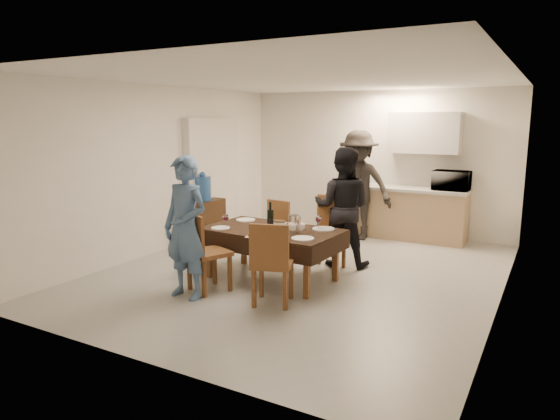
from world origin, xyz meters
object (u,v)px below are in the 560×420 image
(water_pitcher, at_px, (294,224))
(person_near, at_px, (186,228))
(console, at_px, (204,221))
(person_far, at_px, (342,207))
(person_kitchen, at_px, (358,185))
(water_jug, at_px, (203,189))
(savoury_tart, at_px, (263,234))
(dining_table, at_px, (272,231))
(wine_bottle, at_px, (270,215))
(microwave, at_px, (452,181))

(water_pitcher, relative_size, person_near, 0.13)
(console, xyz_separation_m, water_pitcher, (2.41, -1.27, 0.43))
(water_pitcher, height_order, person_far, person_far)
(person_near, height_order, person_kitchen, person_kitchen)
(water_jug, relative_size, savoury_tart, 1.05)
(water_pitcher, distance_m, person_kitchen, 2.77)
(water_pitcher, distance_m, person_far, 1.12)
(water_jug, xyz_separation_m, savoury_tart, (2.16, -1.60, -0.22))
(dining_table, height_order, person_near, person_near)
(dining_table, bearing_deg, person_kitchen, 90.00)
(dining_table, relative_size, wine_bottle, 5.19)
(water_pitcher, height_order, person_kitchen, person_kitchen)
(dining_table, relative_size, person_far, 1.06)
(wine_bottle, relative_size, microwave, 0.59)
(savoury_tart, bearing_deg, person_kitchen, 88.87)
(microwave, distance_m, person_far, 2.39)
(console, xyz_separation_m, wine_bottle, (2.01, -1.17, 0.49))
(water_jug, distance_m, water_pitcher, 2.72)
(console, relative_size, savoury_tart, 1.98)
(water_jug, height_order, person_far, person_far)
(water_jug, bearing_deg, person_far, -3.63)
(console, height_order, water_pitcher, water_pitcher)
(savoury_tart, bearing_deg, water_pitcher, 52.85)
(console, height_order, person_far, person_far)
(console, bearing_deg, wine_bottle, -30.15)
(wine_bottle, height_order, water_pitcher, wine_bottle)
(savoury_tart, height_order, person_far, person_far)
(water_jug, bearing_deg, water_pitcher, -27.74)
(water_jug, bearing_deg, console, 0.00)
(dining_table, distance_m, person_near, 1.20)
(console, height_order, savoury_tart, savoury_tart)
(console, bearing_deg, microwave, 27.73)
(water_pitcher, bearing_deg, person_kitchen, 93.92)
(dining_table, xyz_separation_m, person_near, (-0.55, -1.05, 0.19))
(water_pitcher, xyz_separation_m, savoury_tart, (-0.25, -0.33, -0.09))
(wine_bottle, distance_m, person_far, 1.17)
(microwave, bearing_deg, water_pitcher, 68.05)
(console, bearing_deg, water_pitcher, -27.74)
(console, height_order, person_kitchen, person_kitchen)
(console, bearing_deg, savoury_tart, -36.49)
(console, distance_m, water_jug, 0.56)
(person_kitchen, bearing_deg, console, -146.02)
(dining_table, distance_m, wine_bottle, 0.22)
(person_far, bearing_deg, savoury_tart, 60.03)
(console, xyz_separation_m, person_near, (1.51, -2.27, 0.48))
(wine_bottle, distance_m, savoury_tart, 0.48)
(console, relative_size, person_near, 0.46)
(dining_table, distance_m, person_far, 1.20)
(wine_bottle, bearing_deg, person_kitchen, 85.46)
(console, height_order, wine_bottle, wine_bottle)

